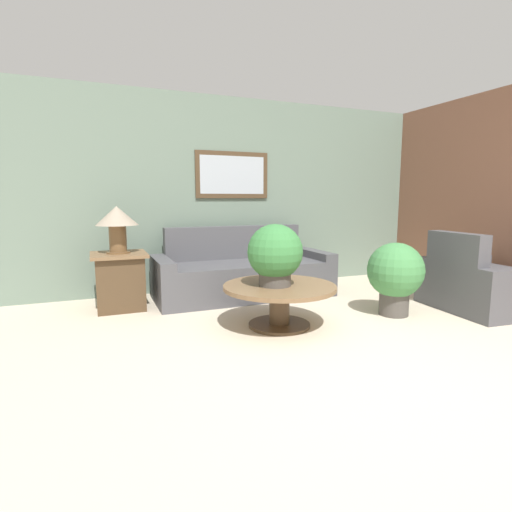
% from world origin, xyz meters
% --- Properties ---
extents(ground_plane, '(20.00, 20.00, 0.00)m').
position_xyz_m(ground_plane, '(0.00, 0.00, 0.00)').
color(ground_plane, beige).
extents(wall_back, '(7.26, 0.09, 2.60)m').
position_xyz_m(wall_back, '(-0.01, 3.27, 1.31)').
color(wall_back, slate).
rests_on(wall_back, ground_plane).
extents(wall_right, '(0.06, 5.24, 2.60)m').
position_xyz_m(wall_right, '(2.66, 1.62, 1.30)').
color(wall_right, brown).
rests_on(wall_right, ground_plane).
extents(couch_main, '(2.22, 0.89, 0.88)m').
position_xyz_m(couch_main, '(-0.36, 2.67, 0.29)').
color(couch_main, '#4C4C51').
rests_on(couch_main, ground_plane).
extents(armchair, '(1.08, 1.18, 0.88)m').
position_xyz_m(armchair, '(1.90, 1.06, 0.28)').
color(armchair, '#4C4C51').
rests_on(armchair, ground_plane).
extents(coffee_table, '(1.10, 1.10, 0.41)m').
position_xyz_m(coffee_table, '(-0.46, 1.36, 0.30)').
color(coffee_table, '#4C3823').
rests_on(coffee_table, ground_plane).
extents(side_table, '(0.60, 0.60, 0.64)m').
position_xyz_m(side_table, '(-1.85, 2.63, 0.32)').
color(side_table, '#4C3823').
rests_on(side_table, ground_plane).
extents(table_lamp, '(0.46, 0.46, 0.52)m').
position_xyz_m(table_lamp, '(-1.85, 2.63, 1.00)').
color(table_lamp, brown).
rests_on(table_lamp, side_table).
extents(potted_plant_on_table, '(0.53, 0.53, 0.59)m').
position_xyz_m(potted_plant_on_table, '(-0.52, 1.36, 0.72)').
color(potted_plant_on_table, '#4C4742').
rests_on(potted_plant_on_table, coffee_table).
extents(potted_plant_floor, '(0.59, 0.59, 0.78)m').
position_xyz_m(potted_plant_floor, '(0.85, 1.25, 0.45)').
color(potted_plant_floor, '#4C4742').
rests_on(potted_plant_floor, ground_plane).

